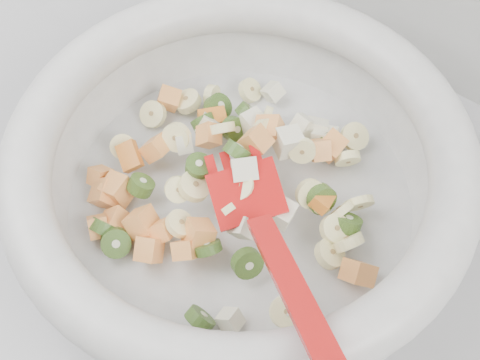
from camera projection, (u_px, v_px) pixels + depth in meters
The scene contains 2 objects.
counter at pixel (158, 325), 1.03m from camera, with size 2.00×0.60×0.90m, color #A1A1A7.
mixing_bowl at pixel (240, 172), 0.57m from camera, with size 0.40×0.40×0.14m.
Camera 1 is at (0.34, 1.22, 1.43)m, focal length 50.00 mm.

